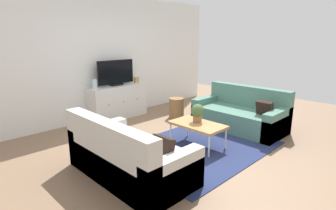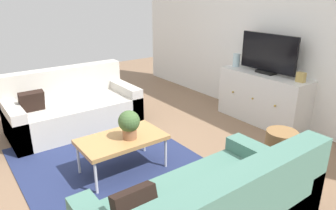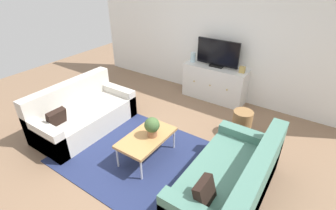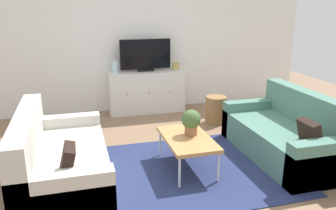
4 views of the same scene
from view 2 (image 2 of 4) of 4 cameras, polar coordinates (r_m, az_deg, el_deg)
The scene contains 11 objects.
ground_plane at distance 3.64m, azimuth -7.30°, elevation -11.00°, with size 10.00×10.00×0.00m, color #84664C.
wall_back at distance 4.90m, azimuth 19.56°, elevation 12.94°, with size 6.40×0.12×2.70m, color white.
area_rug at distance 3.58m, azimuth -9.44°, elevation -11.60°, with size 2.50×1.90×0.01m, color navy.
couch_left_side at distance 4.69m, azimuth -17.28°, elevation -0.71°, with size 0.90×1.76×0.83m.
coffee_table at distance 3.38m, azimuth -8.47°, elevation -6.43°, with size 0.53×0.91×0.41m.
potted_plant at distance 3.27m, azimuth -7.16°, elevation -3.36°, with size 0.23×0.23×0.31m.
tv_console at distance 4.84m, azimuth 16.95°, elevation 1.26°, with size 1.36×0.47×0.75m.
flat_screen_tv at distance 4.69m, azimuth 17.92°, elevation 8.91°, with size 0.91×0.16×0.57m.
glass_vase at distance 5.05m, azimuth 12.47°, elevation 8.08°, with size 0.11×0.11×0.21m, color silver.
mantel_clock at distance 4.43m, azimuth 23.25°, elevation 4.72°, with size 0.11×0.07×0.13m, color tan.
wicker_basket at distance 3.68m, azimuth 19.90°, elevation -7.78°, with size 0.34×0.34×0.45m, color olive.
Camera 2 is at (2.75, -1.47, 1.88)m, focal length 33.15 mm.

